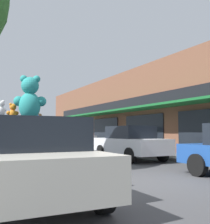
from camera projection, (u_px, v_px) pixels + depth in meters
name	position (u px, v px, depth m)	size (l,w,h in m)	color
ground_plane	(142.00, 182.00, 7.25)	(260.00, 260.00, 0.00)	#424244
storefront_row	(191.00, 113.00, 23.79)	(15.17, 32.11, 5.72)	brown
plush_art_car	(31.00, 157.00, 5.34)	(1.97, 4.48, 1.53)	beige
teddy_bear_giant	(30.00, 98.00, 5.70)	(0.69, 0.49, 0.91)	teal
teddy_bear_orange	(13.00, 112.00, 5.80)	(0.27, 0.17, 0.35)	orange
teddy_bear_brown	(37.00, 114.00, 6.33)	(0.24, 0.15, 0.32)	olive
teddy_bear_blue	(35.00, 115.00, 6.17)	(0.19, 0.15, 0.25)	blue
teddy_bear_white	(1.00, 109.00, 4.58)	(0.21, 0.16, 0.28)	white
parked_car_far_center	(130.00, 142.00, 12.98)	(1.89, 4.21, 1.56)	silver
parked_car_far_right	(73.00, 138.00, 19.53)	(1.90, 4.22, 1.67)	#B7B7BC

